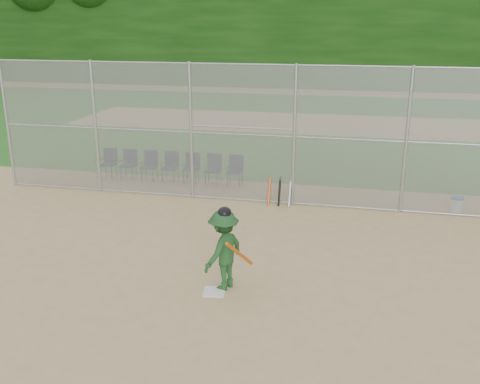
% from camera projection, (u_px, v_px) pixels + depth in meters
% --- Properties ---
extents(ground, '(100.00, 100.00, 0.00)m').
position_uv_depth(ground, '(214.00, 279.00, 11.02)').
color(ground, tan).
rests_on(ground, ground).
extents(grass_strip, '(100.00, 100.00, 0.00)m').
position_uv_depth(grass_strip, '(304.00, 123.00, 27.77)').
color(grass_strip, '#225C1B').
rests_on(grass_strip, ground).
extents(dirt_patch_far, '(24.00, 24.00, 0.00)m').
position_uv_depth(dirt_patch_far, '(304.00, 123.00, 27.76)').
color(dirt_patch_far, tan).
rests_on(dirt_patch_far, ground).
extents(backstop_fence, '(16.09, 0.09, 4.00)m').
position_uv_depth(backstop_fence, '(259.00, 133.00, 15.04)').
color(backstop_fence, gray).
rests_on(backstop_fence, ground).
extents(treeline, '(81.00, 60.00, 11.00)m').
position_uv_depth(treeline, '(311.00, 12.00, 27.95)').
color(treeline, black).
rests_on(treeline, ground).
extents(home_plate, '(0.47, 0.47, 0.02)m').
position_uv_depth(home_plate, '(214.00, 292.00, 10.48)').
color(home_plate, silver).
rests_on(home_plate, ground).
extents(batter_at_plate, '(1.11, 1.29, 1.71)m').
position_uv_depth(batter_at_plate, '(224.00, 249.00, 10.42)').
color(batter_at_plate, '#1B451F').
rests_on(batter_at_plate, ground).
extents(water_cooler, '(0.34, 0.34, 0.43)m').
position_uv_depth(water_cooler, '(457.00, 204.00, 14.84)').
color(water_cooler, white).
rests_on(water_cooler, ground).
extents(spare_bats, '(0.66, 0.38, 0.82)m').
position_uv_depth(spare_bats, '(279.00, 191.00, 15.33)').
color(spare_bats, '#D84C14').
rests_on(spare_bats, ground).
extents(chair_0, '(0.54, 0.52, 0.96)m').
position_uv_depth(chair_0, '(108.00, 163.00, 18.06)').
color(chair_0, '#0F1B37').
rests_on(chair_0, ground).
extents(chair_1, '(0.54, 0.52, 0.96)m').
position_uv_depth(chair_1, '(128.00, 165.00, 17.91)').
color(chair_1, '#0F1B37').
rests_on(chair_1, ground).
extents(chair_2, '(0.54, 0.52, 0.96)m').
position_uv_depth(chair_2, '(149.00, 166.00, 17.76)').
color(chair_2, '#0F1B37').
rests_on(chair_2, ground).
extents(chair_3, '(0.54, 0.52, 0.96)m').
position_uv_depth(chair_3, '(170.00, 167.00, 17.61)').
color(chair_3, '#0F1B37').
rests_on(chair_3, ground).
extents(chair_4, '(0.54, 0.52, 0.96)m').
position_uv_depth(chair_4, '(191.00, 168.00, 17.46)').
color(chair_4, '#0F1B37').
rests_on(chair_4, ground).
extents(chair_5, '(0.54, 0.52, 0.96)m').
position_uv_depth(chair_5, '(213.00, 170.00, 17.31)').
color(chair_5, '#0F1B37').
rests_on(chair_5, ground).
extents(chair_6, '(0.54, 0.52, 0.96)m').
position_uv_depth(chair_6, '(235.00, 171.00, 17.16)').
color(chair_6, '#0F1B37').
rests_on(chair_6, ground).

